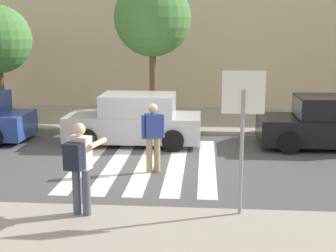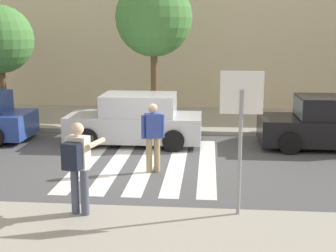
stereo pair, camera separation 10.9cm
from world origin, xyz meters
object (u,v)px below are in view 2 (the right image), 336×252
(pedestrian_crossing, at_px, (153,134))
(street_tree_west, at_px, (0,40))
(photographer_with_backpack, at_px, (78,161))
(parked_car_silver, at_px, (136,121))
(street_tree_center, at_px, (154,18))
(stop_sign, at_px, (241,111))
(parked_car_black, at_px, (331,124))

(pedestrian_crossing, bearing_deg, street_tree_west, 138.16)
(photographer_with_backpack, height_order, street_tree_west, street_tree_west)
(parked_car_silver, bearing_deg, street_tree_center, 82.74)
(street_tree_west, bearing_deg, parked_car_silver, -27.04)
(stop_sign, xyz_separation_m, parked_car_black, (3.05, 5.71, -1.34))
(parked_car_black, bearing_deg, pedestrian_crossing, -149.99)
(parked_car_black, distance_m, street_tree_center, 6.79)
(stop_sign, xyz_separation_m, parked_car_silver, (-2.80, 5.71, -1.34))
(stop_sign, height_order, street_tree_west, street_tree_west)
(stop_sign, distance_m, parked_car_silver, 6.50)
(street_tree_center, bearing_deg, parked_car_silver, -97.26)
(photographer_with_backpack, height_order, parked_car_black, photographer_with_backpack)
(photographer_with_backpack, height_order, parked_car_silver, photographer_with_backpack)
(stop_sign, height_order, street_tree_center, street_tree_center)
(stop_sign, relative_size, street_tree_center, 0.52)
(stop_sign, bearing_deg, photographer_with_backpack, -174.11)
(parked_car_black, relative_size, street_tree_center, 0.81)
(photographer_with_backpack, relative_size, street_tree_west, 0.41)
(parked_car_black, height_order, street_tree_west, street_tree_west)
(stop_sign, bearing_deg, street_tree_west, 134.14)
(parked_car_black, bearing_deg, parked_car_silver, 180.00)
(pedestrian_crossing, relative_size, parked_car_silver, 0.42)
(photographer_with_backpack, xyz_separation_m, street_tree_west, (-5.31, 8.77, 1.93))
(parked_car_silver, xyz_separation_m, parked_car_black, (5.86, -0.00, 0.00))
(parked_car_silver, bearing_deg, parked_car_black, -0.00)
(photographer_with_backpack, distance_m, street_tree_center, 8.79)
(pedestrian_crossing, height_order, parked_car_black, pedestrian_crossing)
(stop_sign, height_order, parked_car_silver, stop_sign)
(photographer_with_backpack, distance_m, pedestrian_crossing, 3.29)
(street_tree_center, bearing_deg, pedestrian_crossing, -83.68)
(stop_sign, height_order, photographer_with_backpack, stop_sign)
(stop_sign, xyz_separation_m, photographer_with_backpack, (-2.91, -0.30, -0.90))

